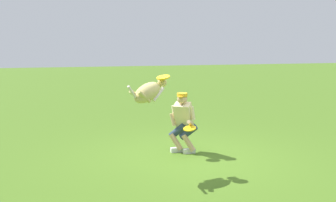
{
  "coord_description": "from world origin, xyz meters",
  "views": [
    {
      "loc": [
        2.36,
        7.47,
        2.37
      ],
      "look_at": [
        0.49,
        0.04,
        1.22
      ],
      "focal_mm": 43.04,
      "sensor_mm": 36.0,
      "label": 1
    }
  ],
  "objects_px": {
    "person": "(183,121)",
    "frisbee_held": "(190,128)",
    "dog": "(149,92)",
    "frisbee_flying": "(163,77)"
  },
  "relations": [
    {
      "from": "frisbee_flying",
      "to": "frisbee_held",
      "type": "distance_m",
      "value": 1.51
    },
    {
      "from": "dog",
      "to": "frisbee_held",
      "type": "bearing_deg",
      "value": 1.63
    },
    {
      "from": "person",
      "to": "frisbee_held",
      "type": "bearing_deg",
      "value": 38.35
    },
    {
      "from": "dog",
      "to": "frisbee_held",
      "type": "relative_size",
      "value": 3.31
    },
    {
      "from": "frisbee_held",
      "to": "dog",
      "type": "bearing_deg",
      "value": 39.84
    },
    {
      "from": "person",
      "to": "frisbee_flying",
      "type": "relative_size",
      "value": 5.43
    },
    {
      "from": "frisbee_held",
      "to": "frisbee_flying",
      "type": "bearing_deg",
      "value": 45.0
    },
    {
      "from": "person",
      "to": "frisbee_held",
      "type": "relative_size",
      "value": 5.0
    },
    {
      "from": "frisbee_held",
      "to": "person",
      "type": "bearing_deg",
      "value": -85.96
    },
    {
      "from": "person",
      "to": "frisbee_held",
      "type": "height_order",
      "value": "person"
    }
  ]
}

